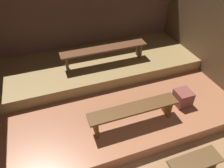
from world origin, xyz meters
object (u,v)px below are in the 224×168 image
(bench_middle_center, at_px, (104,51))
(wooden_crate_lower, at_px, (183,98))
(bench_lower_center, at_px, (133,111))
(bench_floor_right, at_px, (194,165))

(bench_middle_center, bearing_deg, wooden_crate_lower, -54.80)
(bench_lower_center, bearing_deg, wooden_crate_lower, 6.95)
(bench_floor_right, distance_m, bench_lower_center, 1.26)
(bench_lower_center, xyz_separation_m, wooden_crate_lower, (1.16, 0.14, -0.16))
(bench_floor_right, height_order, wooden_crate_lower, wooden_crate_lower)
(bench_middle_center, height_order, wooden_crate_lower, bench_middle_center)
(bench_lower_center, height_order, wooden_crate_lower, bench_lower_center)
(bench_lower_center, relative_size, wooden_crate_lower, 5.26)
(bench_floor_right, xyz_separation_m, bench_middle_center, (-0.51, 2.84, 0.56))
(bench_middle_center, distance_m, wooden_crate_lower, 2.00)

